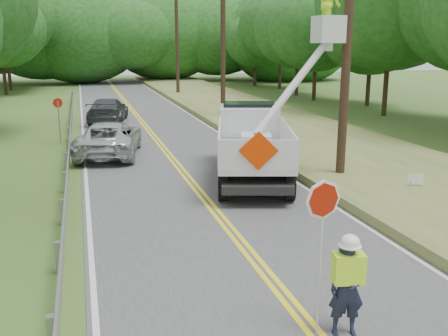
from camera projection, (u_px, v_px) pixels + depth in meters
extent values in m
cube|color=#444446|center=(172.00, 158.00, 20.94)|extent=(7.20, 96.00, 0.02)
cube|color=yellow|center=(169.00, 158.00, 20.91)|extent=(0.12, 96.00, 0.00)
cube|color=yellow|center=(174.00, 158.00, 20.97)|extent=(0.12, 96.00, 0.00)
cube|color=silver|center=(85.00, 163.00, 20.03)|extent=(0.12, 96.00, 0.00)
cube|color=silver|center=(251.00, 153.00, 21.85)|extent=(0.12, 96.00, 0.00)
cube|color=gray|center=(58.00, 258.00, 10.44)|extent=(0.12, 0.14, 0.70)
cube|color=gray|center=(62.00, 212.00, 13.24)|extent=(0.12, 0.14, 0.70)
cube|color=gray|center=(65.00, 182.00, 16.05)|extent=(0.12, 0.14, 0.70)
cube|color=gray|center=(67.00, 162.00, 18.85)|extent=(0.12, 0.14, 0.70)
cube|color=gray|center=(68.00, 146.00, 21.65)|extent=(0.12, 0.14, 0.70)
cube|color=gray|center=(69.00, 134.00, 24.46)|extent=(0.12, 0.14, 0.70)
cube|color=gray|center=(70.00, 125.00, 27.26)|extent=(0.12, 0.14, 0.70)
cube|color=gray|center=(71.00, 117.00, 30.06)|extent=(0.12, 0.14, 0.70)
cube|color=gray|center=(71.00, 111.00, 32.87)|extent=(0.12, 0.14, 0.70)
cube|color=gray|center=(72.00, 105.00, 35.67)|extent=(0.12, 0.14, 0.70)
cube|color=gray|center=(72.00, 101.00, 38.47)|extent=(0.12, 0.14, 0.70)
cube|color=gray|center=(72.00, 97.00, 41.28)|extent=(0.12, 0.14, 0.70)
cube|color=gray|center=(70.00, 145.00, 20.69)|extent=(0.05, 48.00, 0.34)
cylinder|color=black|center=(348.00, 31.00, 16.39)|extent=(0.30, 0.30, 10.00)
cylinder|color=black|center=(223.00, 36.00, 30.40)|extent=(0.30, 0.30, 10.00)
cylinder|color=black|center=(177.00, 38.00, 44.42)|extent=(0.30, 0.30, 10.00)
cube|color=#546732|center=(328.00, 146.00, 22.78)|extent=(7.00, 96.00, 0.30)
cylinder|color=#332319|center=(4.00, 76.00, 45.96)|extent=(0.32, 0.32, 3.43)
cylinder|color=#332319|center=(9.00, 70.00, 50.02)|extent=(0.32, 0.32, 4.09)
ellipsoid|color=#154616|center=(4.00, 17.00, 48.82)|extent=(9.54, 9.54, 8.40)
cylinder|color=#332319|center=(386.00, 84.00, 32.66)|extent=(0.32, 0.32, 4.12)
ellipsoid|color=#154616|center=(392.00, 2.00, 31.45)|extent=(9.61, 9.61, 8.45)
cylinder|color=#332319|center=(368.00, 84.00, 37.92)|extent=(0.32, 0.32, 3.27)
ellipsoid|color=#154616|center=(372.00, 28.00, 36.96)|extent=(7.63, 7.63, 6.72)
cylinder|color=#332319|center=(314.00, 80.00, 41.45)|extent=(0.32, 0.32, 3.33)
ellipsoid|color=#154616|center=(317.00, 28.00, 40.48)|extent=(7.76, 7.76, 6.83)
cylinder|color=#332319|center=(297.00, 76.00, 45.44)|extent=(0.32, 0.32, 3.38)
ellipsoid|color=#154616|center=(298.00, 29.00, 44.45)|extent=(7.88, 7.88, 6.94)
cylinder|color=#332319|center=(280.00, 71.00, 51.92)|extent=(0.32, 0.32, 3.65)
ellipsoid|color=#154616|center=(281.00, 26.00, 50.85)|extent=(8.51, 8.51, 7.49)
cylinder|color=#332319|center=(255.00, 73.00, 55.31)|extent=(0.32, 0.32, 2.82)
ellipsoid|color=#154616|center=(255.00, 40.00, 54.48)|extent=(6.58, 6.58, 5.79)
ellipsoid|color=#154616|center=(41.00, 35.00, 57.33)|extent=(13.43, 10.07, 10.07)
ellipsoid|color=#154616|center=(81.00, 35.00, 58.22)|extent=(14.77, 11.08, 11.08)
ellipsoid|color=#154616|center=(130.00, 35.00, 58.02)|extent=(10.41, 7.81, 7.81)
ellipsoid|color=#154616|center=(165.00, 35.00, 62.40)|extent=(14.59, 10.94, 10.94)
ellipsoid|color=#154616|center=(218.00, 35.00, 63.34)|extent=(13.17, 9.88, 9.88)
ellipsoid|color=#154616|center=(250.00, 35.00, 63.53)|extent=(11.27, 8.45, 8.45)
ellipsoid|color=#154616|center=(291.00, 35.00, 62.89)|extent=(16.88, 12.66, 12.66)
imported|color=#191E33|center=(347.00, 289.00, 8.13)|extent=(0.65, 0.49, 1.60)
cube|color=#B0EC20|center=(349.00, 268.00, 8.04)|extent=(0.54, 0.39, 0.49)
ellipsoid|color=white|center=(350.00, 242.00, 7.93)|extent=(0.30, 0.30, 0.24)
cylinder|color=#B7B7B7|center=(320.00, 270.00, 8.07)|extent=(0.04, 0.04, 2.24)
cylinder|color=#941605|center=(323.00, 200.00, 7.79)|extent=(0.63, 0.15, 0.64)
cylinder|color=black|center=(223.00, 185.00, 15.22)|extent=(0.55, 1.00, 0.95)
cylinder|color=black|center=(289.00, 185.00, 15.22)|extent=(0.55, 1.00, 0.95)
cylinder|color=black|center=(223.00, 169.00, 17.14)|extent=(0.55, 1.00, 0.95)
cylinder|color=black|center=(282.00, 169.00, 17.14)|extent=(0.55, 1.00, 0.95)
cylinder|color=black|center=(224.00, 154.00, 19.55)|extent=(0.55, 1.00, 0.95)
cylinder|color=black|center=(275.00, 154.00, 19.54)|extent=(0.55, 1.00, 0.95)
cube|color=black|center=(252.00, 165.00, 17.41)|extent=(3.73, 6.66, 0.25)
cube|color=#B8BABD|center=(254.00, 155.00, 16.62)|extent=(3.43, 5.00, 0.22)
cube|color=#B8BABD|center=(219.00, 140.00, 16.51)|extent=(1.30, 4.40, 0.89)
cube|color=#B8BABD|center=(288.00, 140.00, 16.50)|extent=(1.30, 4.40, 0.89)
cube|color=#B8BABD|center=(258.00, 155.00, 14.31)|extent=(2.21, 0.68, 0.89)
cube|color=#B8BABD|center=(249.00, 129.00, 19.82)|extent=(2.66, 2.42, 1.78)
cube|color=black|center=(249.00, 112.00, 19.86)|extent=(2.26, 1.78, 0.74)
cube|color=#B8BABD|center=(256.00, 147.00, 15.45)|extent=(1.10, 1.10, 0.79)
cube|color=#B8BABD|center=(328.00, 29.00, 16.19)|extent=(0.84, 0.84, 0.84)
imported|color=#B0EC20|center=(330.00, 3.00, 16.00)|extent=(0.62, 0.80, 1.65)
cube|color=#E03201|center=(259.00, 151.00, 14.21)|extent=(1.09, 0.34, 1.12)
imported|color=silver|center=(110.00, 138.00, 21.35)|extent=(3.29, 5.49, 1.43)
imported|color=#3D4147|center=(108.00, 110.00, 30.21)|extent=(2.90, 5.18, 1.42)
cylinder|color=gray|center=(59.00, 123.00, 23.57)|extent=(0.06, 0.06, 2.04)
cylinder|color=#941605|center=(58.00, 103.00, 23.35)|extent=(0.44, 0.18, 0.46)
cube|color=white|center=(416.00, 179.00, 15.80)|extent=(0.45, 0.19, 0.33)
cylinder|color=gray|center=(410.00, 188.00, 15.82)|extent=(0.02, 0.02, 0.47)
cylinder|color=gray|center=(420.00, 187.00, 15.92)|extent=(0.02, 0.02, 0.47)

